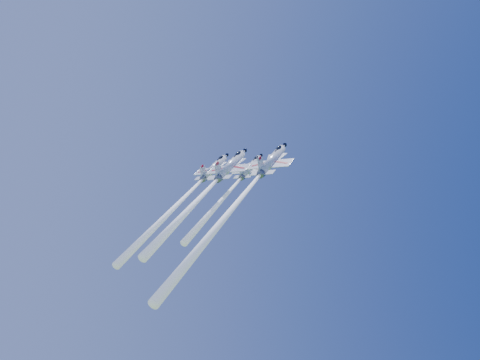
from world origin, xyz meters
name	(u,v)px	position (x,y,z in m)	size (l,w,h in m)	color
jet_lead	(230,190)	(-2.32, 0.32, 96.30)	(27.15, 18.84, 29.70)	silver
jet_left	(184,197)	(-14.28, -1.36, 93.21)	(30.69, 21.31, 33.90)	silver
jet_right	(238,201)	(-8.16, -15.28, 90.53)	(38.31, 26.59, 42.53)	silver
jet_slot	(206,191)	(-12.09, -8.03, 93.48)	(29.69, 20.61, 32.25)	silver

